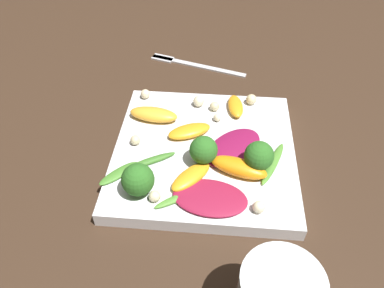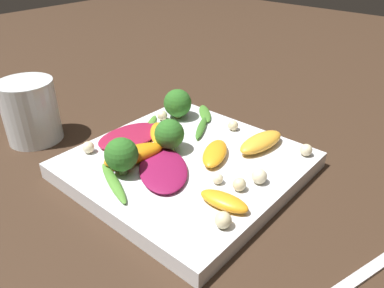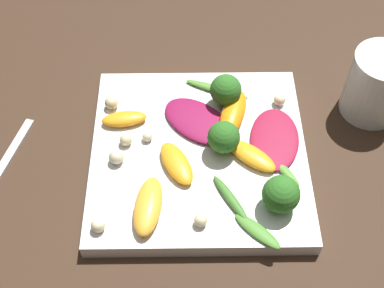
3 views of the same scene
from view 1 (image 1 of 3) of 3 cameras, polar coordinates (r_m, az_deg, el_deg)
name	(u,v)px [view 1 (image 1 of 3)]	position (r m, az deg, el deg)	size (l,w,h in m)	color
ground_plane	(204,158)	(0.57, 1.86, -2.13)	(2.40, 2.40, 0.00)	#382619
plate	(204,153)	(0.56, 1.89, -1.37)	(0.27, 0.27, 0.02)	white
fork	(187,63)	(0.78, -0.73, 12.27)	(0.07, 0.20, 0.01)	silver
radicchio_leaf_0	(233,148)	(0.55, 6.33, -0.60)	(0.11, 0.11, 0.01)	maroon
radicchio_leaf_1	(210,198)	(0.49, 2.76, -8.15)	(0.07, 0.10, 0.01)	maroon
orange_segment_0	(236,106)	(0.62, 6.65, 5.75)	(0.06, 0.03, 0.01)	orange
orange_segment_1	(191,176)	(0.51, -0.17, -4.97)	(0.07, 0.06, 0.01)	orange
orange_segment_2	(239,167)	(0.52, 7.14, -3.55)	(0.05, 0.09, 0.02)	orange
orange_segment_3	(189,131)	(0.57, -0.41, 1.99)	(0.06, 0.07, 0.01)	orange
orange_segment_4	(154,114)	(0.60, -5.86, 4.50)	(0.04, 0.08, 0.02)	#FCAD33
broccoli_floret_0	(259,156)	(0.52, 10.17, -1.82)	(0.04, 0.04, 0.05)	#84AD5B
broccoli_floret_1	(203,150)	(0.52, 1.61, -0.95)	(0.04, 0.04, 0.05)	#84AD5B
broccoli_floret_2	(138,180)	(0.49, -8.24, -5.43)	(0.04, 0.04, 0.05)	#7A9E51
arugula_sprig_0	(119,173)	(0.53, -11.11, -4.39)	(0.06, 0.05, 0.01)	#47842D
arugula_sprig_1	(181,196)	(0.49, -1.62, -7.99)	(0.05, 0.07, 0.01)	#518E33
arugula_sprig_2	(152,160)	(0.54, -6.10, -2.47)	(0.05, 0.07, 0.01)	#3D7528
arugula_sprig_3	(273,163)	(0.54, 12.23, -2.89)	(0.09, 0.05, 0.01)	#518E33
macadamia_nut_0	(251,99)	(0.64, 9.03, 6.73)	(0.02, 0.02, 0.02)	beige
macadamia_nut_1	(259,207)	(0.48, 10.14, -9.44)	(0.02, 0.02, 0.02)	beige
macadamia_nut_2	(199,101)	(0.63, 1.03, 6.53)	(0.02, 0.02, 0.02)	beige
macadamia_nut_3	(145,94)	(0.65, -7.12, 7.57)	(0.02, 0.02, 0.02)	beige
macadamia_nut_4	(215,106)	(0.62, 3.47, 5.77)	(0.02, 0.02, 0.02)	beige
macadamia_nut_5	(218,117)	(0.60, 3.92, 4.07)	(0.01, 0.01, 0.01)	beige
macadamia_nut_6	(136,140)	(0.56, -8.60, 0.66)	(0.02, 0.02, 0.02)	beige
macadamia_nut_7	(155,196)	(0.49, -5.71, -7.92)	(0.02, 0.02, 0.02)	beige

